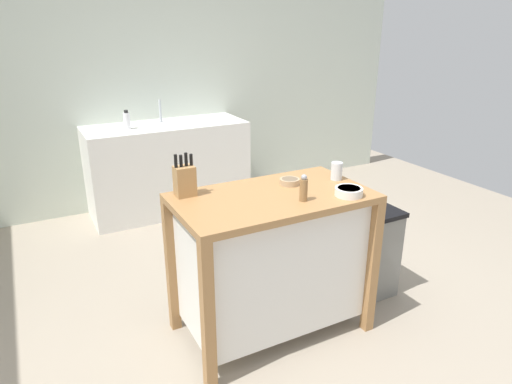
{
  "coord_description": "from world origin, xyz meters",
  "views": [
    {
      "loc": [
        -1.26,
        -1.99,
        1.8
      ],
      "look_at": [
        -0.06,
        0.27,
        0.85
      ],
      "focal_mm": 31.83,
      "sensor_mm": 36.0,
      "label": 1
    }
  ],
  "objects_px": {
    "kitchen_island": "(272,257)",
    "bowl_ceramic_wide": "(349,191)",
    "drinking_cup": "(337,171)",
    "bottle_dish_soap": "(127,120)",
    "bowl_ceramic_small": "(290,181)",
    "knife_block": "(185,180)",
    "pepper_grinder": "(304,189)",
    "trash_bin": "(370,253)",
    "sink_faucet": "(160,111)"
  },
  "relations": [
    {
      "from": "kitchen_island",
      "to": "bowl_ceramic_wide",
      "type": "bearing_deg",
      "value": -29.9
    },
    {
      "from": "drinking_cup",
      "to": "bottle_dish_soap",
      "type": "xyz_separation_m",
      "value": [
        -0.8,
        2.09,
        0.01
      ]
    },
    {
      "from": "bowl_ceramic_small",
      "to": "knife_block",
      "type": "bearing_deg",
      "value": 169.38
    },
    {
      "from": "pepper_grinder",
      "to": "trash_bin",
      "type": "bearing_deg",
      "value": 14.72
    },
    {
      "from": "knife_block",
      "to": "trash_bin",
      "type": "xyz_separation_m",
      "value": [
        1.24,
        -0.19,
        -0.67
      ]
    },
    {
      "from": "kitchen_island",
      "to": "knife_block",
      "type": "bearing_deg",
      "value": 153.55
    },
    {
      "from": "trash_bin",
      "to": "bottle_dish_soap",
      "type": "bearing_deg",
      "value": 117.93
    },
    {
      "from": "kitchen_island",
      "to": "knife_block",
      "type": "relative_size",
      "value": 4.55
    },
    {
      "from": "bowl_ceramic_wide",
      "to": "trash_bin",
      "type": "xyz_separation_m",
      "value": [
        0.43,
        0.24,
        -0.6
      ]
    },
    {
      "from": "bowl_ceramic_small",
      "to": "drinking_cup",
      "type": "xyz_separation_m",
      "value": [
        0.3,
        -0.06,
        0.03
      ]
    },
    {
      "from": "bowl_ceramic_wide",
      "to": "bowl_ceramic_small",
      "type": "bearing_deg",
      "value": 121.45
    },
    {
      "from": "kitchen_island",
      "to": "sink_faucet",
      "type": "height_order",
      "value": "sink_faucet"
    },
    {
      "from": "pepper_grinder",
      "to": "knife_block",
      "type": "bearing_deg",
      "value": 145.18
    },
    {
      "from": "kitchen_island",
      "to": "knife_block",
      "type": "xyz_separation_m",
      "value": [
        -0.44,
        0.22,
        0.49
      ]
    },
    {
      "from": "kitchen_island",
      "to": "trash_bin",
      "type": "relative_size",
      "value": 1.77
    },
    {
      "from": "trash_bin",
      "to": "bottle_dish_soap",
      "type": "height_order",
      "value": "bottle_dish_soap"
    },
    {
      "from": "drinking_cup",
      "to": "pepper_grinder",
      "type": "bearing_deg",
      "value": -151.54
    },
    {
      "from": "kitchen_island",
      "to": "knife_block",
      "type": "distance_m",
      "value": 0.69
    },
    {
      "from": "knife_block",
      "to": "drinking_cup",
      "type": "xyz_separation_m",
      "value": [
        0.92,
        -0.17,
        -0.04
      ]
    },
    {
      "from": "trash_bin",
      "to": "sink_faucet",
      "type": "bearing_deg",
      "value": 108.04
    },
    {
      "from": "knife_block",
      "to": "pepper_grinder",
      "type": "height_order",
      "value": "knife_block"
    },
    {
      "from": "knife_block",
      "to": "bowl_ceramic_wide",
      "type": "distance_m",
      "value": 0.92
    },
    {
      "from": "pepper_grinder",
      "to": "bottle_dish_soap",
      "type": "xyz_separation_m",
      "value": [
        -0.42,
        2.29,
        -0.0
      ]
    },
    {
      "from": "kitchen_island",
      "to": "drinking_cup",
      "type": "distance_m",
      "value": 0.66
    },
    {
      "from": "kitchen_island",
      "to": "bottle_dish_soap",
      "type": "bearing_deg",
      "value": 98.51
    },
    {
      "from": "bowl_ceramic_small",
      "to": "pepper_grinder",
      "type": "distance_m",
      "value": 0.28
    },
    {
      "from": "bowl_ceramic_wide",
      "to": "bottle_dish_soap",
      "type": "distance_m",
      "value": 2.44
    },
    {
      "from": "drinking_cup",
      "to": "pepper_grinder",
      "type": "height_order",
      "value": "pepper_grinder"
    },
    {
      "from": "bowl_ceramic_wide",
      "to": "sink_faucet",
      "type": "height_order",
      "value": "sink_faucet"
    },
    {
      "from": "bowl_ceramic_small",
      "to": "drinking_cup",
      "type": "relative_size",
      "value": 1.09
    },
    {
      "from": "drinking_cup",
      "to": "sink_faucet",
      "type": "height_order",
      "value": "sink_faucet"
    },
    {
      "from": "knife_block",
      "to": "sink_faucet",
      "type": "xyz_separation_m",
      "value": [
        0.49,
        2.1,
        0.01
      ]
    },
    {
      "from": "kitchen_island",
      "to": "bowl_ceramic_small",
      "type": "height_order",
      "value": "bowl_ceramic_small"
    },
    {
      "from": "bowl_ceramic_wide",
      "to": "sink_faucet",
      "type": "xyz_separation_m",
      "value": [
        -0.32,
        2.53,
        0.07
      ]
    },
    {
      "from": "trash_bin",
      "to": "bottle_dish_soap",
      "type": "relative_size",
      "value": 3.59
    },
    {
      "from": "bowl_ceramic_small",
      "to": "bottle_dish_soap",
      "type": "distance_m",
      "value": 2.09
    },
    {
      "from": "knife_block",
      "to": "bowl_ceramic_small",
      "type": "height_order",
      "value": "knife_block"
    },
    {
      "from": "sink_faucet",
      "to": "drinking_cup",
      "type": "bearing_deg",
      "value": -79.32
    },
    {
      "from": "bowl_ceramic_wide",
      "to": "trash_bin",
      "type": "distance_m",
      "value": 0.78
    },
    {
      "from": "knife_block",
      "to": "sink_faucet",
      "type": "relative_size",
      "value": 1.11
    },
    {
      "from": "knife_block",
      "to": "bowl_ceramic_small",
      "type": "relative_size",
      "value": 2.07
    },
    {
      "from": "bowl_ceramic_small",
      "to": "trash_bin",
      "type": "relative_size",
      "value": 0.19
    },
    {
      "from": "bowl_ceramic_wide",
      "to": "pepper_grinder",
      "type": "distance_m",
      "value": 0.28
    },
    {
      "from": "trash_bin",
      "to": "bottle_dish_soap",
      "type": "xyz_separation_m",
      "value": [
        -1.12,
        2.11,
        0.65
      ]
    },
    {
      "from": "bottle_dish_soap",
      "to": "drinking_cup",
      "type": "bearing_deg",
      "value": -69.04
    },
    {
      "from": "kitchen_island",
      "to": "bottle_dish_soap",
      "type": "relative_size",
      "value": 6.37
    },
    {
      "from": "knife_block",
      "to": "bottle_dish_soap",
      "type": "distance_m",
      "value": 1.92
    },
    {
      "from": "bowl_ceramic_wide",
      "to": "kitchen_island",
      "type": "bearing_deg",
      "value": 150.1
    },
    {
      "from": "drinking_cup",
      "to": "bottle_dish_soap",
      "type": "height_order",
      "value": "bottle_dish_soap"
    },
    {
      "from": "drinking_cup",
      "to": "pepper_grinder",
      "type": "relative_size",
      "value": 0.72
    }
  ]
}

